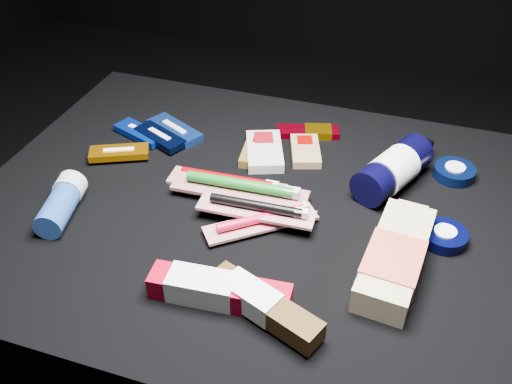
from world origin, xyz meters
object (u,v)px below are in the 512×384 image
(lotion_bottle, at_px, (393,169))
(toothpaste_carton_red, at_px, (213,290))
(deodorant_stick, at_px, (61,203))
(bodywash_bottle, at_px, (395,259))

(lotion_bottle, height_order, toothpaste_carton_red, lotion_bottle)
(lotion_bottle, bearing_deg, deodorant_stick, -128.73)
(deodorant_stick, bearing_deg, lotion_bottle, 14.16)
(bodywash_bottle, height_order, toothpaste_carton_red, bodywash_bottle)
(lotion_bottle, distance_m, deodorant_stick, 0.59)
(lotion_bottle, xyz_separation_m, deodorant_stick, (-0.53, -0.27, -0.01))
(bodywash_bottle, relative_size, toothpaste_carton_red, 1.15)
(lotion_bottle, height_order, deodorant_stick, lotion_bottle)
(deodorant_stick, bearing_deg, bodywash_bottle, -8.00)
(lotion_bottle, xyz_separation_m, toothpaste_carton_red, (-0.21, -0.36, -0.02))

